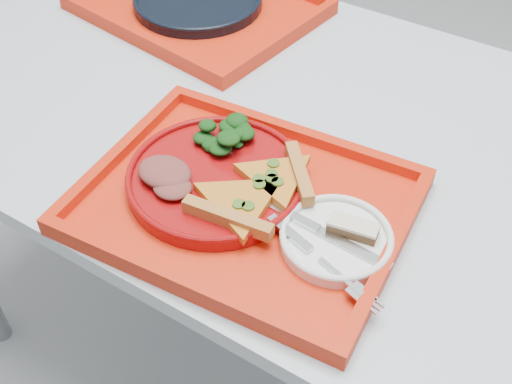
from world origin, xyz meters
TOP-DOWN VIEW (x-y plane):
  - ground at (0.00, 0.00)m, footprint 10.00×10.00m
  - table at (0.00, 0.00)m, footprint 1.60×0.80m
  - tray_main at (-0.04, -0.21)m, footprint 0.48×0.38m
  - tray_far at (-0.42, 0.21)m, footprint 0.49×0.41m
  - dinner_plate at (-0.09, -0.20)m, footprint 0.26×0.26m
  - side_plate at (0.11, -0.21)m, footprint 0.15×0.15m
  - navy_plate at (-0.42, 0.21)m, footprint 0.26×0.26m
  - pizza_slice_a at (-0.03, -0.23)m, footprint 0.14×0.16m
  - pizza_slice_b at (-0.01, -0.16)m, footprint 0.18×0.17m
  - salad_heap at (-0.12, -0.13)m, footprint 0.08×0.07m
  - meat_portion at (-0.15, -0.24)m, footprint 0.08×0.07m
  - dessert_bar at (0.12, -0.19)m, footprint 0.07×0.04m
  - knife at (0.10, -0.21)m, footprint 0.19×0.03m
  - fork at (0.10, -0.26)m, footprint 0.18×0.08m

SIDE VIEW (x-z plane):
  - ground at x=0.00m, z-range 0.00..0.00m
  - table at x=0.00m, z-range 0.30..1.05m
  - tray_main at x=-0.04m, z-range 0.75..0.76m
  - tray_far at x=-0.42m, z-range 0.75..0.76m
  - side_plate at x=0.11m, z-range 0.76..0.78m
  - navy_plate at x=-0.42m, z-range 0.76..0.78m
  - dinner_plate at x=-0.09m, z-range 0.76..0.78m
  - knife at x=0.10m, z-range 0.78..0.78m
  - fork at x=0.10m, z-range 0.78..0.78m
  - dessert_bar at x=0.12m, z-range 0.78..0.79m
  - pizza_slice_a at x=-0.03m, z-range 0.78..0.80m
  - pizza_slice_b at x=-0.01m, z-range 0.78..0.80m
  - meat_portion at x=-0.15m, z-range 0.78..0.80m
  - salad_heap at x=-0.12m, z-range 0.78..0.82m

